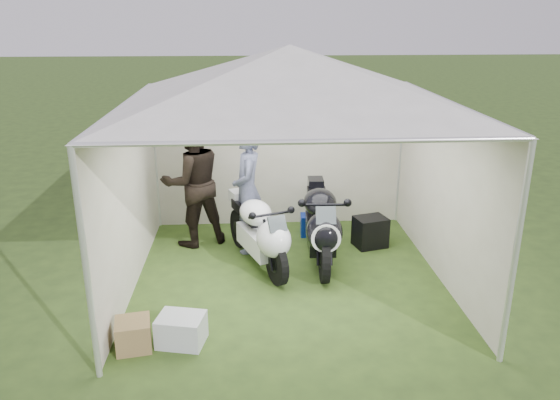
# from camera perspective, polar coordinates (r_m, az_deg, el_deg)

# --- Properties ---
(ground) EXTENTS (80.00, 80.00, 0.00)m
(ground) POSITION_cam_1_polar(r_m,az_deg,el_deg) (7.39, 0.90, -7.97)
(ground) COLOR #2C4219
(ground) RESTS_ON ground
(canopy_tent) EXTENTS (5.66, 5.66, 3.00)m
(canopy_tent) POSITION_cam_1_polar(r_m,az_deg,el_deg) (6.66, 0.99, 12.31)
(canopy_tent) COLOR silver
(canopy_tent) RESTS_ON ground
(motorcycle_white) EXTENTS (0.91, 1.84, 0.94)m
(motorcycle_white) POSITION_cam_1_polar(r_m,az_deg,el_deg) (7.46, -2.11, -3.28)
(motorcycle_white) COLOR black
(motorcycle_white) RESTS_ON ground
(motorcycle_black) EXTENTS (0.53, 2.12, 1.04)m
(motorcycle_black) POSITION_cam_1_polar(r_m,az_deg,el_deg) (7.62, 4.27, -2.38)
(motorcycle_black) COLOR black
(motorcycle_black) RESTS_ON ground
(paddock_stand) EXTENTS (0.46, 0.30, 0.33)m
(paddock_stand) POSITION_cam_1_polar(r_m,az_deg,el_deg) (8.66, 3.64, -2.62)
(paddock_stand) COLOR #0F2EC5
(paddock_stand) RESTS_ON ground
(person_dark_jacket) EXTENTS (1.16, 1.06, 1.95)m
(person_dark_jacket) POSITION_cam_1_polar(r_m,az_deg,el_deg) (8.17, -9.11, 1.86)
(person_dark_jacket) COLOR black
(person_dark_jacket) RESTS_ON ground
(person_blue_jacket) EXTENTS (0.45, 0.68, 1.84)m
(person_blue_jacket) POSITION_cam_1_polar(r_m,az_deg,el_deg) (7.88, -3.39, 1.01)
(person_blue_jacket) COLOR slate
(person_blue_jacket) RESTS_ON ground
(equipment_box) EXTENTS (0.54, 0.48, 0.46)m
(equipment_box) POSITION_cam_1_polar(r_m,az_deg,el_deg) (8.33, 9.41, -3.30)
(equipment_box) COLOR black
(equipment_box) RESTS_ON ground
(crate_0) EXTENTS (0.55, 0.47, 0.32)m
(crate_0) POSITION_cam_1_polar(r_m,az_deg,el_deg) (6.05, -10.28, -13.19)
(crate_0) COLOR silver
(crate_0) RESTS_ON ground
(crate_1) EXTENTS (0.42, 0.42, 0.32)m
(crate_1) POSITION_cam_1_polar(r_m,az_deg,el_deg) (6.08, -15.08, -13.41)
(crate_1) COLOR olive
(crate_1) RESTS_ON ground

